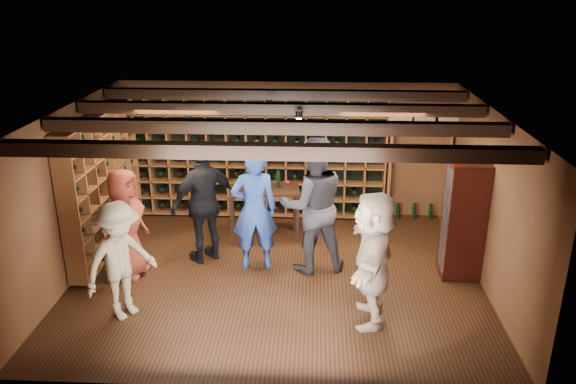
{
  "coord_description": "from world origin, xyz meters",
  "views": [
    {
      "loc": [
        0.54,
        -7.44,
        4.14
      ],
      "look_at": [
        0.15,
        0.2,
        1.28
      ],
      "focal_mm": 35.0,
      "sensor_mm": 36.0,
      "label": 1
    }
  ],
  "objects_px": {
    "man_grey_suit": "(313,205)",
    "guest_beige": "(373,258)",
    "guest_woman_black": "(204,203)",
    "tasting_table": "(264,195)",
    "guest_khaki": "(120,261)",
    "guest_red_floral": "(126,223)",
    "display_cabinet": "(463,222)",
    "man_blue_shirt": "(254,210)"
  },
  "relations": [
    {
      "from": "display_cabinet",
      "to": "tasting_table",
      "type": "relative_size",
      "value": 1.4
    },
    {
      "from": "guest_woman_black",
      "to": "guest_khaki",
      "type": "xyz_separation_m",
      "value": [
        -0.78,
        -1.65,
        -0.16
      ]
    },
    {
      "from": "man_grey_suit",
      "to": "tasting_table",
      "type": "xyz_separation_m",
      "value": [
        -0.83,
        1.07,
        -0.26
      ]
    },
    {
      "from": "guest_khaki",
      "to": "display_cabinet",
      "type": "bearing_deg",
      "value": -36.88
    },
    {
      "from": "display_cabinet",
      "to": "guest_woman_black",
      "type": "height_order",
      "value": "guest_woman_black"
    },
    {
      "from": "man_blue_shirt",
      "to": "guest_beige",
      "type": "distance_m",
      "value": 2.15
    },
    {
      "from": "man_grey_suit",
      "to": "guest_red_floral",
      "type": "relative_size",
      "value": 1.25
    },
    {
      "from": "guest_beige",
      "to": "tasting_table",
      "type": "relative_size",
      "value": 1.42
    },
    {
      "from": "display_cabinet",
      "to": "guest_beige",
      "type": "height_order",
      "value": "guest_beige"
    },
    {
      "from": "man_grey_suit",
      "to": "guest_woman_black",
      "type": "relative_size",
      "value": 1.09
    },
    {
      "from": "guest_woman_black",
      "to": "tasting_table",
      "type": "height_order",
      "value": "guest_woman_black"
    },
    {
      "from": "tasting_table",
      "to": "display_cabinet",
      "type": "bearing_deg",
      "value": -28.44
    },
    {
      "from": "guest_woman_black",
      "to": "tasting_table",
      "type": "distance_m",
      "value": 1.2
    },
    {
      "from": "man_blue_shirt",
      "to": "guest_beige",
      "type": "height_order",
      "value": "man_blue_shirt"
    },
    {
      "from": "guest_red_floral",
      "to": "guest_khaki",
      "type": "bearing_deg",
      "value": -154.03
    },
    {
      "from": "guest_khaki",
      "to": "man_grey_suit",
      "type": "bearing_deg",
      "value": -22.73
    },
    {
      "from": "man_grey_suit",
      "to": "tasting_table",
      "type": "bearing_deg",
      "value": -65.63
    },
    {
      "from": "display_cabinet",
      "to": "man_grey_suit",
      "type": "height_order",
      "value": "man_grey_suit"
    },
    {
      "from": "guest_khaki",
      "to": "guest_red_floral",
      "type": "bearing_deg",
      "value": 51.35
    },
    {
      "from": "display_cabinet",
      "to": "guest_red_floral",
      "type": "bearing_deg",
      "value": -177.2
    },
    {
      "from": "guest_red_floral",
      "to": "tasting_table",
      "type": "bearing_deg",
      "value": -41.85
    },
    {
      "from": "man_grey_suit",
      "to": "guest_khaki",
      "type": "height_order",
      "value": "man_grey_suit"
    },
    {
      "from": "man_blue_shirt",
      "to": "guest_red_floral",
      "type": "xyz_separation_m",
      "value": [
        -1.86,
        -0.34,
        -0.12
      ]
    },
    {
      "from": "man_blue_shirt",
      "to": "guest_woman_black",
      "type": "xyz_separation_m",
      "value": [
        -0.79,
        0.21,
        0.01
      ]
    },
    {
      "from": "display_cabinet",
      "to": "man_blue_shirt",
      "type": "xyz_separation_m",
      "value": [
        -3.07,
        0.1,
        0.09
      ]
    },
    {
      "from": "display_cabinet",
      "to": "tasting_table",
      "type": "bearing_deg",
      "value": 159.01
    },
    {
      "from": "guest_red_floral",
      "to": "guest_khaki",
      "type": "relative_size",
      "value": 1.04
    },
    {
      "from": "guest_red_floral",
      "to": "guest_woman_black",
      "type": "xyz_separation_m",
      "value": [
        1.06,
        0.55,
        0.13
      ]
    },
    {
      "from": "man_grey_suit",
      "to": "guest_woman_black",
      "type": "height_order",
      "value": "man_grey_suit"
    },
    {
      "from": "display_cabinet",
      "to": "guest_red_floral",
      "type": "xyz_separation_m",
      "value": [
        -4.93,
        -0.24,
        -0.02
      ]
    },
    {
      "from": "man_grey_suit",
      "to": "guest_red_floral",
      "type": "height_order",
      "value": "man_grey_suit"
    },
    {
      "from": "display_cabinet",
      "to": "guest_khaki",
      "type": "bearing_deg",
      "value": -163.96
    },
    {
      "from": "man_grey_suit",
      "to": "guest_khaki",
      "type": "bearing_deg",
      "value": 16.79
    },
    {
      "from": "man_grey_suit",
      "to": "guest_beige",
      "type": "distance_m",
      "value": 1.58
    },
    {
      "from": "man_grey_suit",
      "to": "guest_red_floral",
      "type": "bearing_deg",
      "value": -6.51
    },
    {
      "from": "man_grey_suit",
      "to": "guest_khaki",
      "type": "distance_m",
      "value": 2.85
    },
    {
      "from": "man_grey_suit",
      "to": "guest_beige",
      "type": "height_order",
      "value": "man_grey_suit"
    },
    {
      "from": "tasting_table",
      "to": "man_grey_suit",
      "type": "bearing_deg",
      "value": -59.68
    },
    {
      "from": "man_blue_shirt",
      "to": "guest_red_floral",
      "type": "height_order",
      "value": "man_blue_shirt"
    },
    {
      "from": "guest_beige",
      "to": "guest_red_floral",
      "type": "bearing_deg",
      "value": -101.97
    },
    {
      "from": "guest_woman_black",
      "to": "tasting_table",
      "type": "xyz_separation_m",
      "value": [
        0.84,
        0.85,
        -0.17
      ]
    },
    {
      "from": "tasting_table",
      "to": "guest_khaki",
      "type": "bearing_deg",
      "value": -130.41
    }
  ]
}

